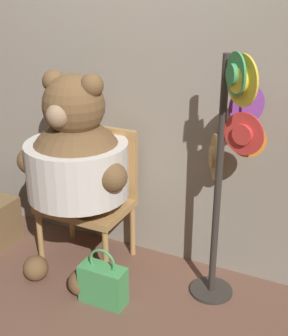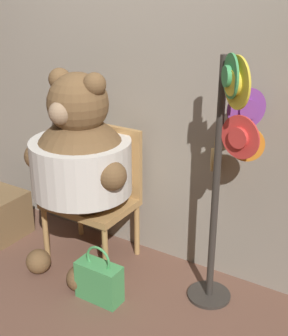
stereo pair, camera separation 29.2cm
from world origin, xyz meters
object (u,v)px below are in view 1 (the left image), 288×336
object	(u,v)px
chair	(91,190)
handbag_on_ground	(103,284)
teddy_bear	(76,163)
hat_display_rack	(229,153)

from	to	relation	value
chair	handbag_on_ground	world-z (taller)	chair
teddy_bear	handbag_on_ground	world-z (taller)	teddy_bear
hat_display_rack	handbag_on_ground	xyz separation A→B (m)	(-0.63, -0.41, -0.85)
chair	hat_display_rack	size ratio (longest dim) A/B	0.61
chair	hat_display_rack	distance (m)	1.09
chair	teddy_bear	bearing A→B (deg)	-91.47
teddy_bear	hat_display_rack	distance (m)	1.02
teddy_bear	chair	bearing A→B (deg)	88.53
hat_display_rack	handbag_on_ground	distance (m)	1.14
chair	handbag_on_ground	bearing A→B (deg)	-52.58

